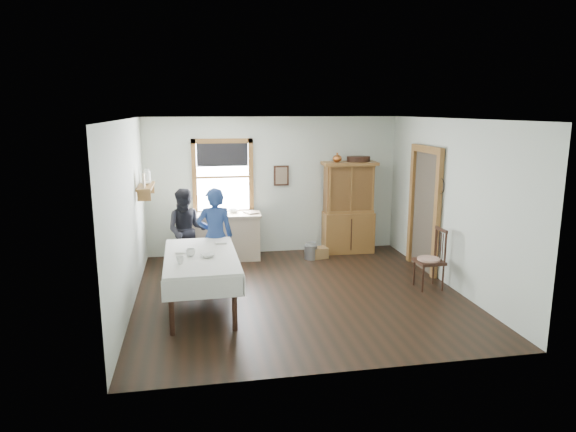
{
  "coord_description": "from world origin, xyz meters",
  "views": [
    {
      "loc": [
        -1.55,
        -7.49,
        2.84
      ],
      "look_at": [
        -0.11,
        0.3,
        1.19
      ],
      "focal_mm": 32.0,
      "sensor_mm": 36.0,
      "label": 1
    }
  ],
  "objects_px": {
    "woman_blue": "(215,240)",
    "dining_table": "(202,281)",
    "spindle_chair": "(429,258)",
    "figure_dark": "(187,234)",
    "china_hutch": "(348,208)",
    "pail": "(311,252)",
    "work_counter": "(220,237)",
    "wicker_basket": "(318,253)"
  },
  "relations": [
    {
      "from": "work_counter",
      "to": "pail",
      "type": "height_order",
      "value": "work_counter"
    },
    {
      "from": "china_hutch",
      "to": "woman_blue",
      "type": "distance_m",
      "value": 3.1
    },
    {
      "from": "dining_table",
      "to": "spindle_chair",
      "type": "bearing_deg",
      "value": 2.93
    },
    {
      "from": "spindle_chair",
      "to": "wicker_basket",
      "type": "distance_m",
      "value": 2.43
    },
    {
      "from": "pail",
      "to": "wicker_basket",
      "type": "relative_size",
      "value": 0.77
    },
    {
      "from": "wicker_basket",
      "to": "figure_dark",
      "type": "relative_size",
      "value": 0.26
    },
    {
      "from": "china_hutch",
      "to": "work_counter",
      "type": "bearing_deg",
      "value": -176.51
    },
    {
      "from": "china_hutch",
      "to": "pail",
      "type": "bearing_deg",
      "value": -154.06
    },
    {
      "from": "wicker_basket",
      "to": "woman_blue",
      "type": "relative_size",
      "value": 0.24
    },
    {
      "from": "china_hutch",
      "to": "figure_dark",
      "type": "xyz_separation_m",
      "value": [
        -3.18,
        -0.73,
        -0.22
      ]
    },
    {
      "from": "china_hutch",
      "to": "wicker_basket",
      "type": "xyz_separation_m",
      "value": [
        -0.7,
        -0.34,
        -0.81
      ]
    },
    {
      "from": "work_counter",
      "to": "pail",
      "type": "distance_m",
      "value": 1.77
    },
    {
      "from": "figure_dark",
      "to": "pail",
      "type": "bearing_deg",
      "value": 14.46
    },
    {
      "from": "work_counter",
      "to": "figure_dark",
      "type": "xyz_separation_m",
      "value": [
        -0.61,
        -0.67,
        0.25
      ]
    },
    {
      "from": "china_hutch",
      "to": "spindle_chair",
      "type": "xyz_separation_m",
      "value": [
        0.64,
        -2.33,
        -0.42
      ]
    },
    {
      "from": "dining_table",
      "to": "woman_blue",
      "type": "relative_size",
      "value": 1.34
    },
    {
      "from": "dining_table",
      "to": "figure_dark",
      "type": "relative_size",
      "value": 1.45
    },
    {
      "from": "work_counter",
      "to": "pail",
      "type": "bearing_deg",
      "value": -7.36
    },
    {
      "from": "figure_dark",
      "to": "china_hutch",
      "type": "bearing_deg",
      "value": 18.75
    },
    {
      "from": "spindle_chair",
      "to": "woman_blue",
      "type": "xyz_separation_m",
      "value": [
        -3.36,
        0.83,
        0.25
      ]
    },
    {
      "from": "pail",
      "to": "wicker_basket",
      "type": "bearing_deg",
      "value": 12.59
    },
    {
      "from": "china_hutch",
      "to": "spindle_chair",
      "type": "distance_m",
      "value": 2.45
    },
    {
      "from": "pail",
      "to": "figure_dark",
      "type": "height_order",
      "value": "figure_dark"
    },
    {
      "from": "china_hutch",
      "to": "dining_table",
      "type": "height_order",
      "value": "china_hutch"
    },
    {
      "from": "wicker_basket",
      "to": "pail",
      "type": "bearing_deg",
      "value": -167.41
    },
    {
      "from": "woman_blue",
      "to": "figure_dark",
      "type": "relative_size",
      "value": 1.08
    },
    {
      "from": "pail",
      "to": "figure_dark",
      "type": "relative_size",
      "value": 0.2
    },
    {
      "from": "figure_dark",
      "to": "dining_table",
      "type": "bearing_deg",
      "value": -77.22
    },
    {
      "from": "woman_blue",
      "to": "figure_dark",
      "type": "bearing_deg",
      "value": -57.43
    },
    {
      "from": "dining_table",
      "to": "woman_blue",
      "type": "height_order",
      "value": "woman_blue"
    },
    {
      "from": "wicker_basket",
      "to": "woman_blue",
      "type": "height_order",
      "value": "woman_blue"
    },
    {
      "from": "china_hutch",
      "to": "pail",
      "type": "height_order",
      "value": "china_hutch"
    },
    {
      "from": "woman_blue",
      "to": "dining_table",
      "type": "bearing_deg",
      "value": 77.66
    },
    {
      "from": "spindle_chair",
      "to": "figure_dark",
      "type": "xyz_separation_m",
      "value": [
        -3.82,
        1.6,
        0.19
      ]
    },
    {
      "from": "china_hutch",
      "to": "wicker_basket",
      "type": "relative_size",
      "value": 5.17
    },
    {
      "from": "spindle_chair",
      "to": "woman_blue",
      "type": "bearing_deg",
      "value": 165.18
    },
    {
      "from": "work_counter",
      "to": "dining_table",
      "type": "relative_size",
      "value": 0.77
    },
    {
      "from": "spindle_chair",
      "to": "figure_dark",
      "type": "bearing_deg",
      "value": 156.43
    },
    {
      "from": "dining_table",
      "to": "spindle_chair",
      "type": "distance_m",
      "value": 3.61
    },
    {
      "from": "work_counter",
      "to": "spindle_chair",
      "type": "height_order",
      "value": "spindle_chair"
    },
    {
      "from": "woman_blue",
      "to": "china_hutch",
      "type": "bearing_deg",
      "value": -149.9
    },
    {
      "from": "dining_table",
      "to": "wicker_basket",
      "type": "relative_size",
      "value": 5.68
    }
  ]
}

